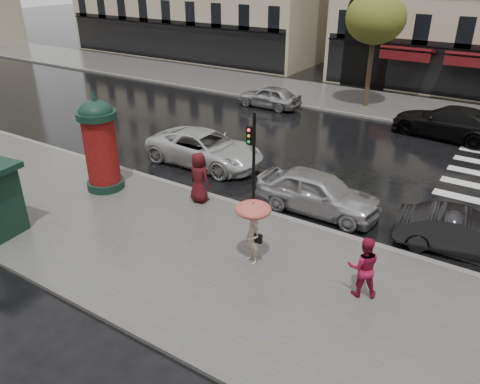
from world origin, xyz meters
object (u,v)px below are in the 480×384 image
Objects in this scene: traffic_light at (253,154)px; car_darkgrey at (462,233)px; man_burgundy at (199,177)px; car_far_silver at (269,97)px; car_black at (449,122)px; morris_column at (100,142)px; woman_red at (363,267)px; car_white at (205,148)px; woman_umbrella at (253,223)px; car_silver at (318,192)px.

car_darkgrey is (6.64, 1.47, -1.66)m from traffic_light.
man_burgundy is at bearing 94.02° from car_darkgrey.
traffic_light reaches higher than car_far_silver.
traffic_light is at bearing -11.25° from car_black.
morris_column is 12.87m from car_darkgrey.
man_burgundy is at bearing -43.18° from woman_red.
car_white is at bearing 12.72° from car_far_silver.
traffic_light reaches higher than man_burgundy.
car_darkgrey is at bearing -97.26° from car_white.
morris_column is at bearing 1.85° from car_far_silver.
car_far_silver is at bearing 116.94° from traffic_light.
woman_red reaches higher than car_far_silver.
man_burgundy is (-6.87, 2.01, 0.08)m from woman_red.
woman_umbrella is at bearing -58.14° from traffic_light.
car_black is (-2.51, 10.80, 0.16)m from car_darkgrey.
car_darkgrey is 0.74× the size of car_white.
man_burgundy reaches higher than car_white.
woman_umbrella is at bearing 155.81° from man_burgundy.
traffic_light is (-4.82, 2.34, 1.32)m from woman_red.
car_black is at bearing -114.19° from woman_red.
man_burgundy reaches higher than car_darkgrey.
man_burgundy reaches higher than car_black.
man_burgundy is at bearing 18.68° from car_far_silver.
car_far_silver is at bearing -64.08° from man_burgundy.
morris_column is at bearing 158.15° from car_white.
woman_red is 4.23m from car_darkgrey.
woman_umbrella reaches higher than car_white.
man_burgundy is (-3.68, 2.29, -0.37)m from woman_umbrella.
woman_umbrella is at bearing -9.06° from morris_column.
car_silver is 4.79m from car_darkgrey.
car_silver is at bearing 82.32° from car_darkgrey.
car_white is (-10.78, 1.35, 0.09)m from car_darkgrey.
car_white is at bearing -56.84° from woman_red.
man_burgundy is 0.42× the size of car_silver.
man_burgundy reaches higher than car_silver.
car_darkgrey is 10.86m from car_white.
car_far_silver is (-6.18, 12.16, -1.64)m from traffic_light.
car_black is at bearing 53.96° from morris_column.
morris_column is 8.30m from car_silver.
woman_umbrella is 6.51m from car_darkgrey.
car_far_silver is (-7.81, 14.77, -0.77)m from woman_umbrella.
car_black is (8.27, 9.45, 0.06)m from car_white.
morris_column reaches higher than car_far_silver.
woman_umbrella is 4.15m from car_silver.
woman_red is 10.34m from car_white.
woman_umbrella is at bearing 28.25° from car_far_silver.
woman_umbrella is at bearing 176.55° from car_silver.
car_far_silver is at bearing 42.49° from car_darkgrey.
car_silver is (7.68, 2.90, -1.24)m from morris_column.
car_far_silver is at bearing -82.03° from car_black.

